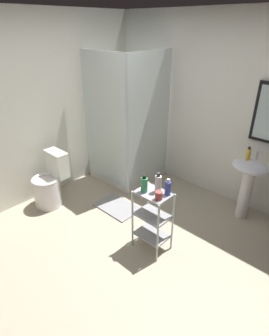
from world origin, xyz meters
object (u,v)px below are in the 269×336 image
(shampoo_bottle_blue, at_px, (168,188))
(shower_stall, at_px, (128,153))
(rinse_cup, at_px, (159,196))
(pedestal_sink, at_px, (248,179))
(bath_mat, at_px, (117,207))
(storage_cart, at_px, (153,216))
(body_wash_bottle_green, at_px, (144,185))
(lotion_bottle_white, at_px, (158,184))
(toilet, at_px, (50,184))
(hand_soap_bottle, at_px, (248,154))

(shampoo_bottle_blue, bearing_deg, shower_stall, 148.74)
(shampoo_bottle_blue, distance_m, rinse_cup, 0.14)
(pedestal_sink, relative_size, bath_mat, 1.35)
(shower_stall, xyz_separation_m, shampoo_bottle_blue, (1.44, -0.88, 0.36))
(rinse_cup, bearing_deg, shampoo_bottle_blue, 84.03)
(pedestal_sink, bearing_deg, shampoo_bottle_blue, -107.40)
(storage_cart, relative_size, body_wash_bottle_green, 3.83)
(bath_mat, bearing_deg, shampoo_bottle_blue, -11.02)
(storage_cart, height_order, lotion_bottle_white, lotion_bottle_white)
(shower_stall, xyz_separation_m, rinse_cup, (1.43, -1.01, 0.32))
(body_wash_bottle_green, bearing_deg, toilet, -170.58)
(pedestal_sink, distance_m, hand_soap_bottle, 0.32)
(body_wash_bottle_green, distance_m, bath_mat, 1.16)
(shower_stall, relative_size, bath_mat, 3.33)
(pedestal_sink, distance_m, bath_mat, 1.78)
(storage_cart, bearing_deg, rinse_cup, -26.48)
(shower_stall, xyz_separation_m, body_wash_bottle_green, (1.23, -1.00, 0.36))
(hand_soap_bottle, distance_m, rinse_cup, 1.39)
(shower_stall, distance_m, pedestal_sink, 1.85)
(shampoo_bottle_blue, relative_size, bath_mat, 0.31)
(lotion_bottle_white, bearing_deg, pedestal_sink, 68.41)
(shower_stall, xyz_separation_m, lotion_bottle_white, (1.34, -0.90, 0.38))
(storage_cart, distance_m, lotion_bottle_white, 0.41)
(pedestal_sink, height_order, storage_cart, pedestal_sink)
(toilet, xyz_separation_m, bath_mat, (0.76, 0.57, -0.31))
(shower_stall, relative_size, toilet, 2.63)
(pedestal_sink, relative_size, hand_soap_bottle, 4.77)
(toilet, height_order, shampoo_bottle_blue, shampoo_bottle_blue)
(pedestal_sink, height_order, lotion_bottle_white, lotion_bottle_white)
(storage_cart, bearing_deg, toilet, -169.38)
(shower_stall, bearing_deg, rinse_cup, -35.12)
(shower_stall, distance_m, bath_mat, 0.95)
(hand_soap_bottle, relative_size, shampoo_bottle_blue, 0.93)
(pedestal_sink, relative_size, lotion_bottle_white, 3.63)
(lotion_bottle_white, xyz_separation_m, bath_mat, (-0.87, 0.22, -0.83))
(pedestal_sink, xyz_separation_m, storage_cart, (-0.50, -1.27, -0.14))
(bath_mat, bearing_deg, shower_stall, 124.30)
(pedestal_sink, distance_m, body_wash_bottle_green, 1.46)
(body_wash_bottle_green, bearing_deg, hand_soap_bottle, 69.06)
(body_wash_bottle_green, xyz_separation_m, rinse_cup, (0.20, -0.01, -0.04))
(storage_cart, distance_m, shampoo_bottle_blue, 0.41)
(lotion_bottle_white, bearing_deg, body_wash_bottle_green, -137.15)
(storage_cart, height_order, rinse_cup, rinse_cup)
(hand_soap_bottle, distance_m, body_wash_bottle_green, 1.44)
(pedestal_sink, distance_m, storage_cart, 1.37)
(storage_cart, bearing_deg, lotion_bottle_white, 69.70)
(toilet, height_order, lotion_bottle_white, lotion_bottle_white)
(lotion_bottle_white, height_order, shampoo_bottle_blue, lotion_bottle_white)
(hand_soap_bottle, height_order, shampoo_bottle_blue, hand_soap_bottle)
(shower_stall, height_order, pedestal_sink, shower_stall)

